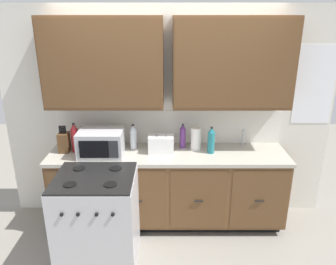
{
  "coord_description": "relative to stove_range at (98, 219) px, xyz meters",
  "views": [
    {
      "loc": [
        0.0,
        -3.09,
        2.39
      ],
      "look_at": [
        -0.01,
        0.27,
        1.16
      ],
      "focal_mm": 35.34,
      "sensor_mm": 36.0,
      "label": 1
    }
  ],
  "objects": [
    {
      "name": "ground_plane",
      "position": [
        0.69,
        0.33,
        -0.47
      ],
      "size": [
        8.0,
        8.0,
        0.0
      ],
      "primitive_type": "plane",
      "color": "gray"
    },
    {
      "name": "wall_unit",
      "position": [
        0.7,
        0.83,
        1.18
      ],
      "size": [
        3.82,
        0.4,
        2.48
      ],
      "color": "silver",
      "rests_on": "ground_plane"
    },
    {
      "name": "counter_run",
      "position": [
        0.7,
        0.63,
        -0.0
      ],
      "size": [
        2.65,
        0.64,
        0.91
      ],
      "color": "black",
      "rests_on": "ground_plane"
    },
    {
      "name": "stove_range",
      "position": [
        0.0,
        0.0,
        0.0
      ],
      "size": [
        0.76,
        0.68,
        0.95
      ],
      "color": "#B7B7BC",
      "rests_on": "ground_plane"
    },
    {
      "name": "microwave",
      "position": [
        -0.03,
        0.57,
        0.58
      ],
      "size": [
        0.48,
        0.37,
        0.28
      ],
      "color": "#B7B7BC",
      "rests_on": "counter_run"
    },
    {
      "name": "toaster",
      "position": [
        0.62,
        0.65,
        0.54
      ],
      "size": [
        0.28,
        0.18,
        0.19
      ],
      "color": "white",
      "rests_on": "counter_run"
    },
    {
      "name": "knife_block",
      "position": [
        -0.47,
        0.66,
        0.56
      ],
      "size": [
        0.11,
        0.14,
        0.31
      ],
      "color": "#52361E",
      "rests_on": "counter_run"
    },
    {
      "name": "sink_faucet",
      "position": [
        1.57,
        0.84,
        0.54
      ],
      "size": [
        0.02,
        0.02,
        0.2
      ],
      "primitive_type": "cylinder",
      "color": "#B2B5BA",
      "rests_on": "counter_run"
    },
    {
      "name": "paper_towel_roll",
      "position": [
        1.01,
        0.73,
        0.57
      ],
      "size": [
        0.12,
        0.12,
        0.26
      ],
      "primitive_type": "cylinder",
      "color": "white",
      "rests_on": "counter_run"
    },
    {
      "name": "bottle_clear",
      "position": [
        0.3,
        0.75,
        0.58
      ],
      "size": [
        0.08,
        0.08,
        0.29
      ],
      "color": "silver",
      "rests_on": "counter_run"
    },
    {
      "name": "bottle_red",
      "position": [
        -0.34,
        0.66,
        0.6
      ],
      "size": [
        0.08,
        0.08,
        0.33
      ],
      "color": "maroon",
      "rests_on": "counter_run"
    },
    {
      "name": "bottle_violet",
      "position": [
        0.86,
        0.78,
        0.58
      ],
      "size": [
        0.07,
        0.07,
        0.29
      ],
      "color": "#663384",
      "rests_on": "counter_run"
    },
    {
      "name": "bottle_teal",
      "position": [
        1.17,
        0.63,
        0.59
      ],
      "size": [
        0.08,
        0.08,
        0.3
      ],
      "color": "#1E707A",
      "rests_on": "counter_run"
    }
  ]
}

